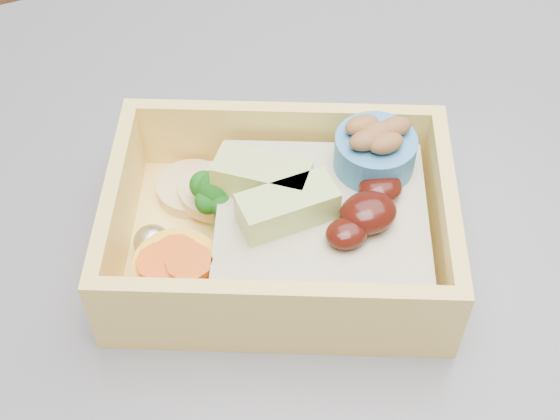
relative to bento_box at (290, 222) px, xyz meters
name	(u,v)px	position (x,y,z in m)	size (l,w,h in m)	color
bento_box	(290,222)	(0.00, 0.00, 0.00)	(0.21, 0.18, 0.06)	#FFD669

